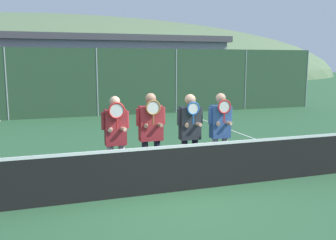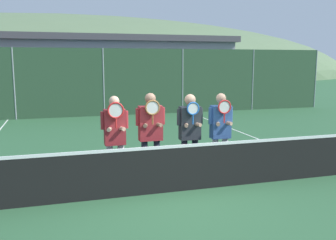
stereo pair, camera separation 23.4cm
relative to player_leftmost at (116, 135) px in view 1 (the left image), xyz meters
name	(u,v)px [view 1 (the left image)]	position (x,y,z in m)	size (l,w,h in m)	color
ground_plane	(174,192)	(1.00, -0.55, -1.07)	(120.00, 120.00, 0.00)	#2D5B38
hill_distant	(59,77)	(1.00, 53.25, -1.07)	(93.39, 51.88, 18.16)	#5B7551
clubhouse_building	(57,69)	(-0.49, 16.92, 0.95)	(20.97, 5.50, 4.01)	#9EA3A8
fence_back	(97,82)	(1.00, 9.99, 0.46)	(22.74, 0.06, 3.06)	gray
tennis_net	(174,168)	(1.00, -0.55, -0.60)	(11.06, 0.09, 1.02)	gray
court_line_right_sideline	(270,144)	(5.12, 2.45, -1.07)	(0.05, 16.00, 0.01)	white
player_leftmost	(116,135)	(0.00, 0.00, 0.00)	(0.54, 0.34, 1.83)	white
player_center_left	(151,130)	(0.75, 0.13, 0.04)	(0.61, 0.34, 1.86)	#232838
player_center_right	(190,129)	(1.57, 0.06, 0.01)	(0.56, 0.34, 1.82)	#232838
player_rightmost	(220,129)	(2.23, -0.01, 0.00)	(0.55, 0.34, 1.83)	white
car_left_of_center	(48,93)	(-1.10, 12.58, -0.17)	(4.18, 2.07, 1.77)	navy
car_center	(138,92)	(3.48, 12.43, -0.22)	(4.02, 2.04, 1.65)	silver
car_right_of_center	(213,89)	(8.07, 12.83, -0.19)	(4.21, 2.07, 1.71)	black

